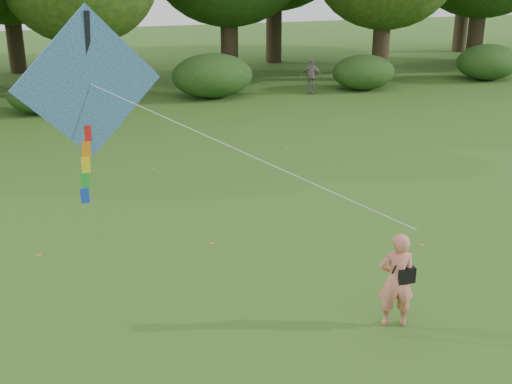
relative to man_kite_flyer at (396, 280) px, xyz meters
name	(u,v)px	position (x,y,z in m)	size (l,w,h in m)	color
ground	(319,309)	(-0.95, 0.83, -0.81)	(100.00, 100.00, 0.00)	#265114
man_kite_flyer	(396,280)	(0.00, 0.00, 0.00)	(0.59, 0.39, 1.62)	#DC7967
bystander_right	(311,76)	(6.36, 18.07, -0.03)	(0.92, 0.38, 1.56)	gray
crossbody_bag	(404,274)	(0.12, -0.03, 0.11)	(0.43, 0.20, 0.68)	black
flying_kite	(90,87)	(-4.33, 2.22, 2.98)	(5.76, 2.62, 3.37)	#2941B5
shrub_band	(126,84)	(-1.67, 18.44, 0.05)	(39.15, 3.22, 1.88)	#264919
fallen_leaves	(199,241)	(-2.22, 4.22, -0.80)	(9.99, 12.86, 0.01)	olive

